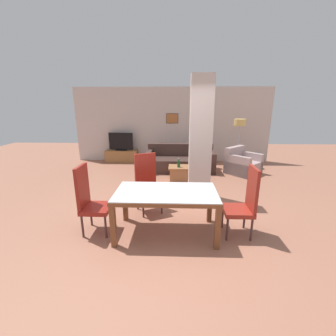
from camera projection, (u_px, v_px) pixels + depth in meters
ground_plane at (166, 232)px, 3.81m from camera, size 18.00×18.00×0.00m
back_wall at (172, 125)px, 8.33m from camera, size 7.20×0.09×2.70m
divider_pillar at (200, 140)px, 4.90m from camera, size 0.48×0.32×2.70m
dining_table at (166, 200)px, 3.65m from camera, size 1.65×0.92×0.75m
dining_chair_head_left at (90, 199)px, 3.69m from camera, size 0.46×0.46×1.16m
dining_chair_head_right at (244, 201)px, 3.61m from camera, size 0.46×0.46×1.16m
dining_chair_far_left at (147, 182)px, 4.49m from camera, size 0.61×0.61×1.16m
sofa at (180, 162)px, 7.36m from camera, size 2.18×0.95×0.82m
armchair at (242, 164)px, 7.01m from camera, size 1.22×1.22×0.81m
coffee_table at (179, 173)px, 6.41m from camera, size 0.60×0.52×0.40m
bottle at (179, 164)px, 6.27m from camera, size 0.08×0.08×0.25m
tv_stand at (122, 156)px, 8.43m from camera, size 1.19×0.40×0.45m
tv_screen at (121, 142)px, 8.28m from camera, size 0.91×0.25×0.65m
floor_lamp at (240, 126)px, 7.60m from camera, size 0.40×0.40×1.62m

